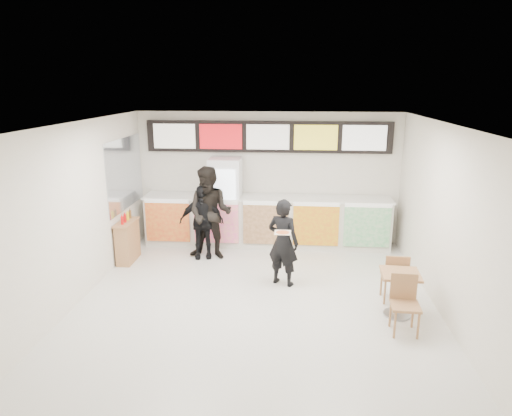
# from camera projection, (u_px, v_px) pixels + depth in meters

# --- Properties ---
(floor) EXTENTS (7.00, 7.00, 0.00)m
(floor) POSITION_uv_depth(u_px,v_px,m) (255.00, 308.00, 7.57)
(floor) COLOR beige
(floor) RESTS_ON ground
(ceiling) EXTENTS (7.00, 7.00, 0.00)m
(ceiling) POSITION_uv_depth(u_px,v_px,m) (255.00, 125.00, 6.78)
(ceiling) COLOR white
(ceiling) RESTS_ON wall_back
(wall_back) EXTENTS (6.00, 0.00, 6.00)m
(wall_back) POSITION_uv_depth(u_px,v_px,m) (268.00, 178.00, 10.54)
(wall_back) COLOR silver
(wall_back) RESTS_ON floor
(wall_left) EXTENTS (0.00, 7.00, 7.00)m
(wall_left) POSITION_uv_depth(u_px,v_px,m) (71.00, 217.00, 7.41)
(wall_left) COLOR silver
(wall_left) RESTS_ON floor
(wall_right) EXTENTS (0.00, 7.00, 7.00)m
(wall_right) POSITION_uv_depth(u_px,v_px,m) (451.00, 226.00, 6.93)
(wall_right) COLOR silver
(wall_right) RESTS_ON floor
(service_counter) EXTENTS (5.56, 0.77, 1.14)m
(service_counter) POSITION_uv_depth(u_px,v_px,m) (267.00, 221.00, 10.39)
(service_counter) COLOR silver
(service_counter) RESTS_ON floor
(menu_board) EXTENTS (5.50, 0.14, 0.70)m
(menu_board) POSITION_uv_depth(u_px,v_px,m) (268.00, 137.00, 10.20)
(menu_board) COLOR black
(menu_board) RESTS_ON wall_back
(drinks_fridge) EXTENTS (0.70, 0.67, 2.00)m
(drinks_fridge) POSITION_uv_depth(u_px,v_px,m) (226.00, 202.00, 10.37)
(drinks_fridge) COLOR white
(drinks_fridge) RESTS_ON floor
(mirror_panel) EXTENTS (0.01, 2.00, 1.50)m
(mirror_panel) POSITION_uv_depth(u_px,v_px,m) (125.00, 173.00, 9.70)
(mirror_panel) COLOR #B2B7BF
(mirror_panel) RESTS_ON wall_left
(customer_main) EXTENTS (0.70, 0.60, 1.63)m
(customer_main) POSITION_uv_depth(u_px,v_px,m) (283.00, 242.00, 8.27)
(customer_main) COLOR black
(customer_main) RESTS_ON floor
(customer_left) EXTENTS (1.04, 0.86, 1.97)m
(customer_left) POSITION_uv_depth(u_px,v_px,m) (210.00, 213.00, 9.52)
(customer_left) COLOR black
(customer_left) RESTS_ON floor
(customer_mid) EXTENTS (0.98, 0.54, 1.58)m
(customer_mid) POSITION_uv_depth(u_px,v_px,m) (202.00, 222.00, 9.59)
(customer_mid) COLOR black
(customer_mid) RESTS_ON floor
(pizza_slice) EXTENTS (0.36, 0.36, 0.02)m
(pizza_slice) POSITION_uv_depth(u_px,v_px,m) (283.00, 232.00, 7.75)
(pizza_slice) COLOR beige
(pizza_slice) RESTS_ON customer_main
(cafe_table) EXTENTS (0.62, 1.51, 0.87)m
(cafe_table) POSITION_uv_depth(u_px,v_px,m) (400.00, 286.00, 7.20)
(cafe_table) COLOR #9F6D48
(cafe_table) RESTS_ON floor
(condiment_ledge) EXTENTS (0.31, 0.77, 1.03)m
(condiment_ledge) POSITION_uv_depth(u_px,v_px,m) (128.00, 241.00, 9.47)
(condiment_ledge) COLOR #9F6D48
(condiment_ledge) RESTS_ON floor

